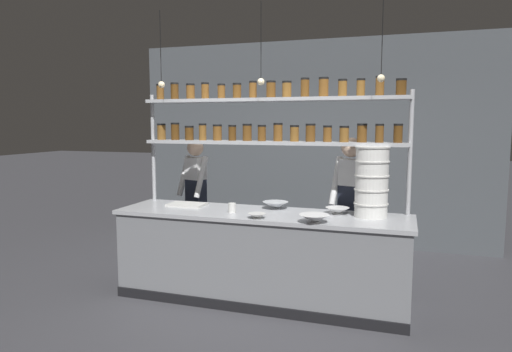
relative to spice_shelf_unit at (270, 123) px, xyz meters
name	(u,v)px	position (x,y,z in m)	size (l,w,h in m)	color
ground_plane	(261,300)	(0.00, -0.33, -1.82)	(40.00, 40.00, 0.00)	#3D3D42
back_wall	(310,143)	(0.00, 2.15, -0.30)	(5.39, 0.12, 3.04)	#4C5156
prep_counter	(261,257)	(0.00, -0.33, -1.36)	(2.99, 0.76, 0.92)	gray
spice_shelf_unit	(270,123)	(0.00, 0.00, 0.00)	(2.88, 0.28, 2.28)	#ADAFB5
chef_left	(196,194)	(-1.13, 0.51, -0.90)	(0.41, 0.34, 1.62)	black
chef_center	(350,203)	(0.82, 0.30, -0.86)	(0.41, 0.34, 1.67)	black
container_stack	(372,182)	(1.07, -0.20, -0.56)	(0.33, 0.33, 0.68)	white
cutting_board	(187,205)	(-0.88, -0.22, -0.89)	(0.40, 0.26, 0.02)	silver
prep_bowl_near_left	(337,211)	(0.75, -0.16, -0.87)	(0.24, 0.24, 0.07)	white
prep_bowl_center_front	(257,216)	(0.05, -0.61, -0.88)	(0.17, 0.17, 0.05)	silver
prep_bowl_center_back	(275,205)	(0.09, -0.09, -0.86)	(0.27, 0.27, 0.08)	silver
prep_bowl_near_right	(314,219)	(0.61, -0.64, -0.86)	(0.28, 0.28, 0.08)	white
serving_cup_front	(232,208)	(-0.28, -0.42, -0.85)	(0.08, 0.08, 0.10)	silver
pendant_light_row	(262,77)	(0.01, -0.33, 0.45)	(2.31, 0.07, 0.80)	black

